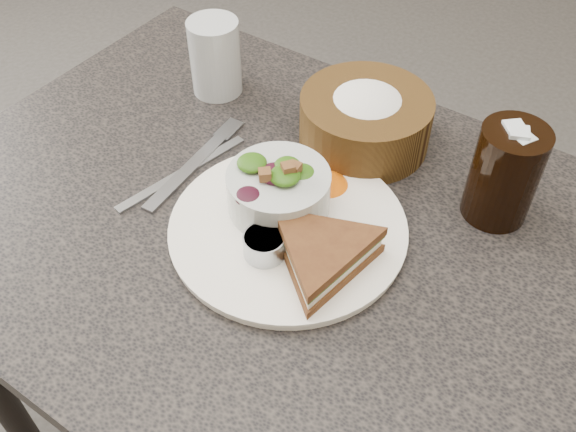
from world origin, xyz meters
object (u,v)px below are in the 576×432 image
(water_glass, at_px, (215,57))
(bread_basket, at_px, (366,113))
(dinner_plate, at_px, (288,229))
(dining_table, at_px, (285,374))
(dressing_ramekin, at_px, (264,245))
(sandwich, at_px, (322,254))
(cola_glass, at_px, (506,170))
(salad_bowl, at_px, (279,185))

(water_glass, bearing_deg, bread_basket, 3.71)
(dinner_plate, bearing_deg, dining_table, 147.00)
(dining_table, bearing_deg, dressing_ramekin, -78.21)
(sandwich, relative_size, dressing_ramekin, 3.13)
(cola_glass, bearing_deg, salad_bowl, -144.65)
(dinner_plate, distance_m, cola_glass, 0.28)
(dressing_ramekin, relative_size, bread_basket, 0.27)
(dining_table, distance_m, sandwich, 0.42)
(salad_bowl, bearing_deg, cola_glass, 35.35)
(sandwich, relative_size, water_glass, 1.35)
(dining_table, xyz_separation_m, salad_bowl, (-0.02, 0.01, 0.43))
(dining_table, distance_m, cola_glass, 0.53)
(dining_table, height_order, salad_bowl, salad_bowl)
(bread_basket, distance_m, water_glass, 0.26)
(dressing_ramekin, bearing_deg, dining_table, 101.79)
(sandwich, bearing_deg, salad_bowl, -168.94)
(cola_glass, relative_size, water_glass, 1.21)
(dining_table, xyz_separation_m, bread_basket, (-0.00, 0.20, 0.43))
(dining_table, height_order, sandwich, sandwich)
(bread_basket, height_order, cola_glass, cola_glass)
(dinner_plate, distance_m, sandwich, 0.08)
(dinner_plate, height_order, cola_glass, cola_glass)
(bread_basket, xyz_separation_m, cola_glass, (0.21, -0.03, 0.02))
(dining_table, bearing_deg, salad_bowl, 142.55)
(salad_bowl, bearing_deg, sandwich, -28.06)
(dinner_plate, bearing_deg, cola_glass, 42.46)
(bread_basket, bearing_deg, salad_bowl, -95.66)
(dining_table, height_order, dressing_ramekin, dressing_ramekin)
(dinner_plate, distance_m, salad_bowl, 0.06)
(sandwich, xyz_separation_m, bread_basket, (-0.08, 0.24, 0.02))
(salad_bowl, xyz_separation_m, dressing_ramekin, (0.03, -0.08, -0.02))
(dinner_plate, relative_size, dressing_ramekin, 5.80)
(cola_glass, bearing_deg, water_glass, 178.98)
(dining_table, distance_m, dinner_plate, 0.38)
(dressing_ramekin, bearing_deg, sandwich, 18.65)
(dressing_ramekin, relative_size, water_glass, 0.43)
(sandwich, height_order, water_glass, water_glass)
(salad_bowl, bearing_deg, dining_table, -37.45)
(bread_basket, bearing_deg, sandwich, -71.53)
(dining_table, relative_size, dressing_ramekin, 19.37)
(sandwich, bearing_deg, dressing_ramekin, -122.23)
(dining_table, relative_size, sandwich, 6.18)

